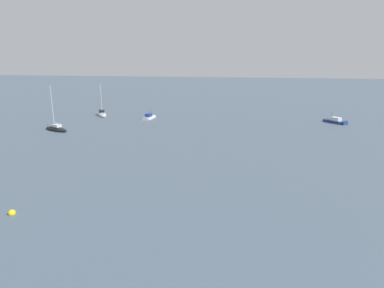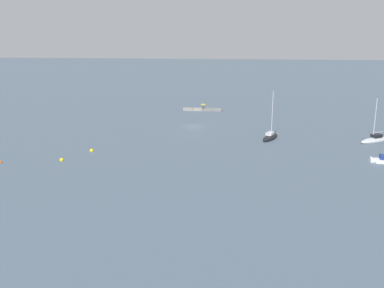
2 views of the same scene
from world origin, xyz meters
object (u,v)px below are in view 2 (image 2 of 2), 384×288
(sailboat_black_near, at_px, (270,137))
(sailboat_grey_mid, at_px, (375,140))
(mooring_buoy_mid, at_px, (92,151))
(umbrella_open_yellow, at_px, (203,104))
(person_seated_maroon_left, at_px, (203,107))
(motorboat_white_near, at_px, (384,161))
(mooring_buoy_near, at_px, (62,160))
(mooring_buoy_far, at_px, (0,162))

(sailboat_black_near, distance_m, sailboat_grey_mid, 19.49)
(sailboat_black_near, xyz_separation_m, mooring_buoy_mid, (31.39, 12.76, -0.21))
(mooring_buoy_mid, bearing_deg, umbrella_open_yellow, -110.68)
(person_seated_maroon_left, xyz_separation_m, motorboat_white_near, (-32.50, 42.83, -0.60))
(mooring_buoy_near, distance_m, mooring_buoy_mid, 6.63)
(umbrella_open_yellow, relative_size, sailboat_grey_mid, 0.16)
(person_seated_maroon_left, distance_m, mooring_buoy_far, 57.18)
(sailboat_black_near, bearing_deg, mooring_buoy_near, -129.01)
(mooring_buoy_far, bearing_deg, sailboat_grey_mid, -161.68)
(motorboat_white_near, xyz_separation_m, mooring_buoy_far, (60.32, 7.12, -0.22))
(mooring_buoy_near, bearing_deg, mooring_buoy_far, 14.21)
(sailboat_black_near, xyz_separation_m, sailboat_grey_mid, (-19.49, 0.21, 0.02))
(sailboat_black_near, bearing_deg, mooring_buoy_mid, -135.54)
(person_seated_maroon_left, bearing_deg, umbrella_open_yellow, -92.57)
(motorboat_white_near, height_order, mooring_buoy_near, motorboat_white_near)
(motorboat_white_near, height_order, mooring_buoy_far, motorboat_white_near)
(person_seated_maroon_left, height_order, sailboat_black_near, sailboat_black_near)
(umbrella_open_yellow, bearing_deg, mooring_buoy_far, 60.95)
(mooring_buoy_mid, xyz_separation_m, mooring_buoy_far, (12.03, 8.28, -0.03))
(sailboat_black_near, relative_size, mooring_buoy_far, 18.35)
(sailboat_black_near, height_order, sailboat_grey_mid, sailboat_black_near)
(sailboat_black_near, relative_size, mooring_buoy_mid, 14.28)
(mooring_buoy_mid, bearing_deg, person_seated_maroon_left, -110.75)
(sailboat_black_near, xyz_separation_m, mooring_buoy_near, (34.29, 18.73, -0.21))
(motorboat_white_near, bearing_deg, mooring_buoy_far, 99.83)
(person_seated_maroon_left, height_order, motorboat_white_near, motorboat_white_near)
(sailboat_grey_mid, distance_m, mooring_buoy_near, 56.87)
(mooring_buoy_far, bearing_deg, sailboat_black_near, -154.15)
(person_seated_maroon_left, xyz_separation_m, umbrella_open_yellow, (0.01, -0.12, 0.87))
(umbrella_open_yellow, xyz_separation_m, mooring_buoy_far, (27.81, 50.07, -1.69))
(motorboat_white_near, bearing_deg, sailboat_black_near, 53.61)
(sailboat_grey_mid, relative_size, motorboat_white_near, 1.66)
(mooring_buoy_mid, bearing_deg, sailboat_black_near, -157.88)
(umbrella_open_yellow, bearing_deg, sailboat_black_near, 118.27)
(sailboat_grey_mid, relative_size, mooring_buoy_near, 13.28)
(umbrella_open_yellow, xyz_separation_m, sailboat_grey_mid, (-35.10, 29.24, -1.43))
(motorboat_white_near, bearing_deg, umbrella_open_yellow, 40.22)
(sailboat_black_near, bearing_deg, person_seated_maroon_left, 140.70)
(person_seated_maroon_left, distance_m, mooring_buoy_mid, 44.57)
(motorboat_white_near, bearing_deg, mooring_buoy_mid, 91.72)
(mooring_buoy_near, relative_size, mooring_buoy_mid, 0.98)
(person_seated_maroon_left, distance_m, motorboat_white_near, 53.77)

